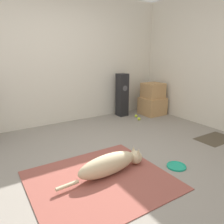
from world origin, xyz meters
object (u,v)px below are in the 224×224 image
Objects in this scene: cardboard_box_upper at (153,90)px; tennis_ball_by_boxes at (136,116)px; dog at (111,164)px; tennis_ball_near_speaker at (139,119)px; floor_speaker at (122,95)px; cardboard_box_lower at (152,106)px; frisbee at (176,166)px.

tennis_ball_by_boxes is (-0.50, -0.02, -0.53)m from cardboard_box_upper.
tennis_ball_near_speaker is (1.66, 1.50, -0.10)m from dog.
cardboard_box_lower is at bearing -24.26° from floor_speaker.
tennis_ball_by_boxes is at bearing -177.69° from cardboard_box_upper.
cardboard_box_lower is 0.51m from tennis_ball_by_boxes.
dog is at bearing -137.88° from tennis_ball_near_speaker.
floor_speaker is at bearing 100.50° from tennis_ball_near_speaker.
cardboard_box_lower is at bearing 37.55° from dog.
dog is 1.23× the size of floor_speaker.
dog is 2.57m from floor_speaker.
floor_speaker is (-0.66, 0.30, 0.28)m from cardboard_box_lower.
dog is 2.81m from cardboard_box_lower.
cardboard_box_lower is at bearing -128.13° from cardboard_box_upper.
tennis_ball_by_boxes is at bearing -179.75° from cardboard_box_lower.
frisbee is 2.00m from tennis_ball_near_speaker.
cardboard_box_lower is 0.37m from cardboard_box_upper.
tennis_ball_near_speaker is (-0.09, -0.21, 0.00)m from tennis_ball_by_boxes.
cardboard_box_lower reaches higher than tennis_ball_near_speaker.
floor_speaker is 14.62× the size of tennis_ball_near_speaker.
cardboard_box_upper is 0.73m from tennis_ball_by_boxes.
dog is at bearing -142.33° from cardboard_box_upper.
cardboard_box_lower reaches higher than tennis_ball_by_boxes.
dog is at bearing 158.73° from frisbee.
floor_speaker is at bearing 71.81° from frisbee.
tennis_ball_near_speaker is at bearing -79.50° from floor_speaker.
tennis_ball_near_speaker is at bearing -158.42° from cardboard_box_upper.
cardboard_box_lower is 0.78m from floor_speaker.
dog is 2.30× the size of cardboard_box_lower.
frisbee is 0.26× the size of floor_speaker.
cardboard_box_upper is 0.82m from tennis_ball_near_speaker.
frisbee is at bearing -21.27° from dog.
tennis_ball_near_speaker is (-0.58, -0.23, -0.53)m from cardboard_box_upper.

